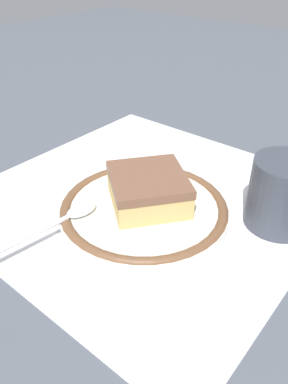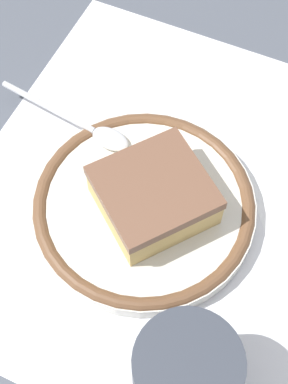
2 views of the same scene
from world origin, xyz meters
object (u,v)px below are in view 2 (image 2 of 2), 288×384
(cup, at_px, (185,376))
(plate, at_px, (144,206))
(cake_slice, at_px, (154,195))
(spoon, at_px, (87,127))

(cup, bearing_deg, plate, -54.67)
(cup, bearing_deg, cake_slice, -57.51)
(plate, distance_m, cake_slice, 0.03)
(spoon, xyz_separation_m, cup, (-0.17, 0.18, 0.02))
(plate, relative_size, cake_slice, 1.62)
(plate, bearing_deg, cake_slice, -174.77)
(spoon, relative_size, cup, 1.81)
(plate, bearing_deg, spoon, -31.45)
(cup, bearing_deg, spoon, -45.80)
(cake_slice, relative_size, spoon, 0.84)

